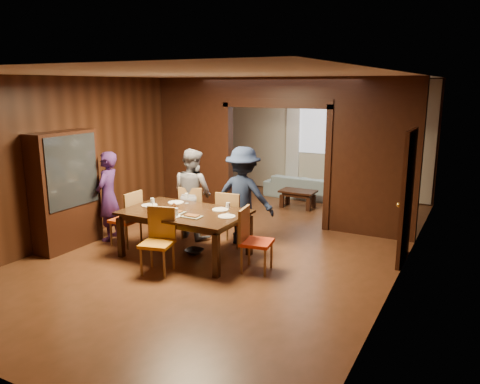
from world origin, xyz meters
The scene contains 32 objects.
floor centered at (0.00, 0.00, 0.00)m, with size 9.00×9.00×0.00m, color #4B2A15.
ceiling centered at (0.00, 0.00, 2.90)m, with size 5.50×9.00×0.02m, color silver.
room_walls centered at (0.00, 1.89, 1.51)m, with size 5.52×9.01×2.90m.
person_purple centered at (-2.19, -0.86, 0.80)m, with size 0.59×0.38×1.61m, color #371B4F.
person_grey centered at (-0.94, -0.01, 0.82)m, with size 0.80×0.62×1.64m, color slate.
person_navy centered at (0.04, 0.10, 0.86)m, with size 1.11×0.64×1.72m, color #151E36.
sofa centered at (-0.24, 3.85, 0.27)m, with size 1.86×0.73×0.54m, color #8CABB8.
serving_bowl centered at (-0.42, -0.78, 0.80)m, with size 0.30×0.30×0.07m, color black.
dining_table centered at (-0.49, -0.92, 0.38)m, with size 1.97×1.22×0.76m, color black.
coffee_table centered at (0.01, 2.86, 0.20)m, with size 0.80×0.50×0.40m, color black.
chair_left centered at (-1.72, -0.96, 0.48)m, with size 0.44×0.44×0.97m, color #D84914, non-canonical shape.
chair_right centered at (0.82, -0.96, 0.48)m, with size 0.44×0.44×0.97m, color red, non-canonical shape.
chair_far_l centered at (-0.91, -0.02, 0.48)m, with size 0.44×0.44×0.97m, color orange, non-canonical shape.
chair_far_r centered at (-0.08, -0.09, 0.48)m, with size 0.44×0.44×0.97m, color #D15413, non-canonical shape.
chair_near centered at (-0.46, -1.71, 0.48)m, with size 0.44×0.44×0.97m, color #C97612, non-canonical shape.
hutch centered at (-2.53, -1.50, 1.00)m, with size 0.40×1.20×2.00m, color black.
door_right centered at (2.70, 0.50, 1.05)m, with size 0.06×0.90×2.10m, color black.
window_far centered at (0.00, 4.44, 1.70)m, with size 1.20×0.03×1.30m, color silver.
curtain_left centered at (-0.75, 4.40, 1.25)m, with size 0.35×0.06×2.40m, color white.
curtain_right centered at (0.75, 4.40, 1.25)m, with size 0.35×0.06×2.40m, color white.
plate_left centered at (-1.22, -0.91, 0.77)m, with size 0.27×0.27×0.01m, color silver.
plate_far_l centered at (-0.94, -0.53, 0.77)m, with size 0.27×0.27×0.01m, color white.
plate_far_r centered at (-0.02, -0.59, 0.77)m, with size 0.27×0.27×0.01m, color silver.
plate_right centered at (0.27, -0.89, 0.77)m, with size 0.27×0.27×0.01m, color silver.
plate_near centered at (-0.49, -1.28, 0.77)m, with size 0.27×0.27×0.01m, color white.
platter_a centered at (-0.57, -1.08, 0.78)m, with size 0.30×0.20×0.04m, color gray.
platter_b centered at (-0.19, -1.16, 0.78)m, with size 0.30×0.20×0.04m, color gray.
wineglass_left centered at (-1.04, -1.05, 0.85)m, with size 0.08×0.08×0.18m, color silver, non-canonical shape.
wineglass_far centered at (-0.75, -0.48, 0.85)m, with size 0.08×0.08×0.18m, color white, non-canonical shape.
wineglass_right centered at (0.20, -0.73, 0.85)m, with size 0.08×0.08×0.18m, color white, non-canonical shape.
tumbler centered at (-0.42, -1.26, 0.83)m, with size 0.07×0.07×0.14m, color silver.
condiment_jar centered at (-0.68, -0.95, 0.82)m, with size 0.08×0.08×0.11m, color #4C2711, non-canonical shape.
Camera 1 is at (3.71, -6.93, 2.75)m, focal length 35.00 mm.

